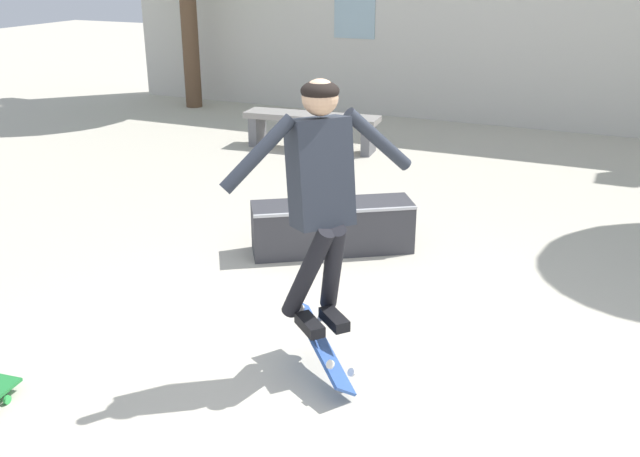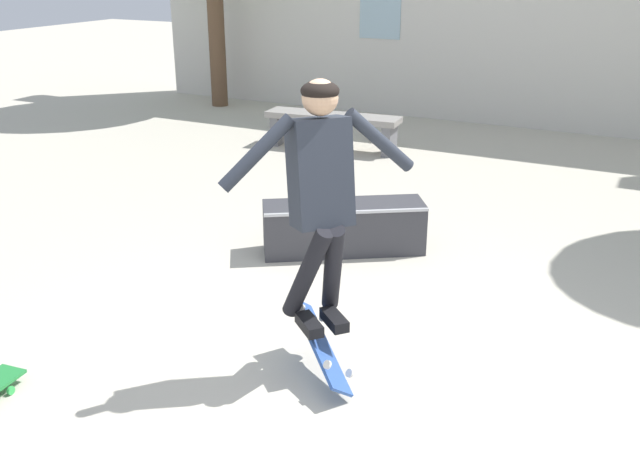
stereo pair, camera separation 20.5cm
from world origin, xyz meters
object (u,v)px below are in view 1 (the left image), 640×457
skate_ledge (332,227)px  skater (320,185)px  skateboard_flipping (321,344)px  park_bench (312,123)px

skate_ledge → skater: size_ratio=0.92×
skater → skateboard_flipping: skater is taller
skate_ledge → skateboard_flipping: 2.04m
skater → skateboard_flipping: (0.04, -0.07, -1.02)m
park_bench → skate_ledge: (1.67, -3.22, -0.13)m
skate_ledge → skateboard_flipping: size_ratio=2.22×
park_bench → skateboard_flipping: 5.66m
park_bench → skate_ledge: bearing=-67.7°
park_bench → skate_ledge: park_bench is taller
park_bench → skater: size_ratio=1.22×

